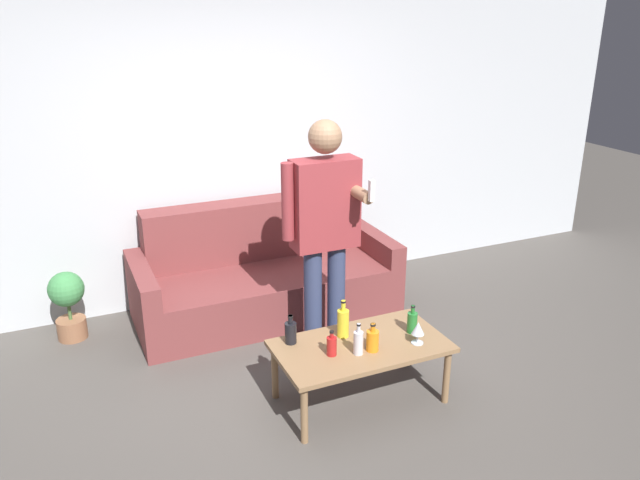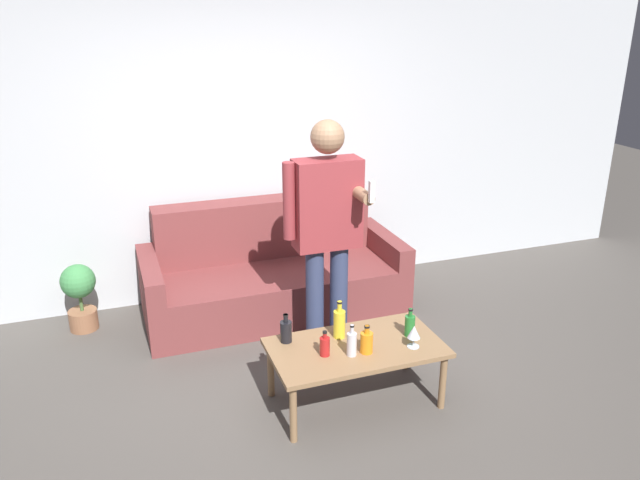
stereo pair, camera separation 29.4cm
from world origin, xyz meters
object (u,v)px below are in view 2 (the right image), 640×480
Objects in this scene: coffee_table at (356,351)px; bottle_orange at (367,342)px; couch at (272,274)px; person_standing_front at (327,223)px.

bottle_orange reaches higher than coffee_table.
coffee_table is (0.14, -1.47, 0.06)m from couch.
person_standing_front is at bearing -77.88° from couch.
couch reaches higher than coffee_table.
bottle_orange is at bearing -84.02° from couch.
bottle_orange is at bearing -73.13° from coffee_table.
person_standing_front reaches higher than bottle_orange.
person_standing_front is (0.04, 0.65, 0.63)m from coffee_table.
couch reaches higher than bottle_orange.
person_standing_front reaches higher than couch.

